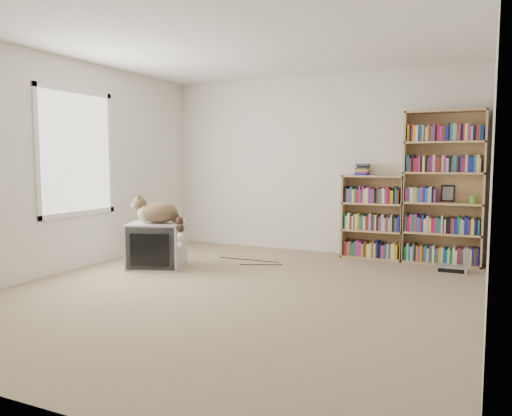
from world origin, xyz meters
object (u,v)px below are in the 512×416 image
at_px(bookcase_tall, 443,192).
at_px(crt_tv, 157,245).
at_px(bookcase_short, 373,220).
at_px(dvd_player, 452,269).
at_px(cat, 161,216).

bearing_deg(bookcase_tall, crt_tv, -151.43).
distance_m(bookcase_short, dvd_player, 1.23).
xyz_separation_m(bookcase_short, dvd_player, (1.03, -0.48, -0.47)).
distance_m(bookcase_tall, dvd_player, 1.01).
relative_size(bookcase_tall, dvd_player, 5.74).
relative_size(crt_tv, bookcase_short, 0.72).
relative_size(cat, dvd_player, 2.35).
relative_size(crt_tv, bookcase_tall, 0.41).
distance_m(cat, dvd_player, 3.50).
bearing_deg(bookcase_short, cat, -140.97).
bearing_deg(bookcase_tall, dvd_player, -71.01).
distance_m(crt_tv, cat, 0.39).
bearing_deg(bookcase_short, dvd_player, -24.72).
height_order(bookcase_tall, bookcase_short, bookcase_tall).
bearing_deg(crt_tv, bookcase_short, 16.32).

